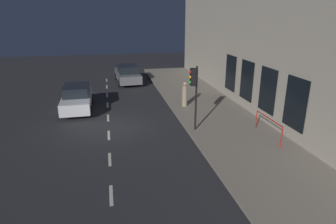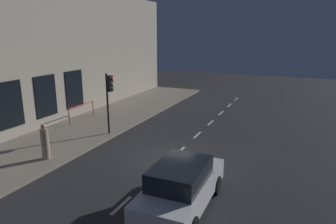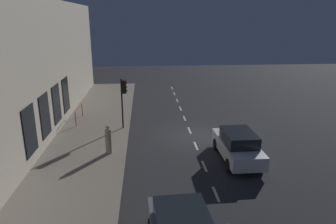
{
  "view_description": "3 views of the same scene",
  "coord_description": "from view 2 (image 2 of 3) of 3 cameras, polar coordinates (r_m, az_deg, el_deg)",
  "views": [
    {
      "loc": [
        0.17,
        -14.8,
        5.86
      ],
      "look_at": [
        2.65,
        -3.0,
        1.73
      ],
      "focal_mm": 30.92,
      "sensor_mm": 36.0,
      "label": 1
    },
    {
      "loc": [
        -5.04,
        11.75,
        5.51
      ],
      "look_at": [
        0.75,
        -1.27,
        1.8
      ],
      "focal_mm": 32.66,
      "sensor_mm": 36.0,
      "label": 2
    },
    {
      "loc": [
        2.92,
        18.16,
        7.15
      ],
      "look_at": [
        1.46,
        -0.72,
        1.4
      ],
      "focal_mm": 33.19,
      "sensor_mm": 36.0,
      "label": 3
    }
  ],
  "objects": [
    {
      "name": "ground_plane",
      "position": [
        13.93,
        0.7,
        -8.71
      ],
      "size": [
        60.0,
        60.0,
        0.0
      ],
      "primitive_type": "plane",
      "color": "#28282B"
    },
    {
      "name": "red_railing",
      "position": [
        20.04,
        -15.86,
        0.69
      ],
      "size": [
        0.05,
        2.35,
        0.97
      ],
      "color": "red",
      "rests_on": "sidewalk"
    },
    {
      "name": "pedestrian_0",
      "position": [
        14.34,
        -21.97,
        -5.34
      ],
      "size": [
        0.47,
        0.47,
        1.58
      ],
      "rotation": [
        0.0,
        0.0,
        4.12
      ],
      "color": "gray",
      "rests_on": "sidewalk"
    },
    {
      "name": "lane_centre_line",
      "position": [
        14.78,
        2.25,
        -7.29
      ],
      "size": [
        0.12,
        27.2,
        0.01
      ],
      "color": "beige",
      "rests_on": "ground"
    },
    {
      "name": "traffic_light",
      "position": [
        16.45,
        -10.93,
        4.08
      ],
      "size": [
        0.45,
        0.32,
        3.29
      ],
      "color": "black",
      "rests_on": "sidewalk"
    },
    {
      "name": "building_facade",
      "position": [
        18.21,
        -25.95,
        8.86
      ],
      "size": [
        0.65,
        32.0,
        8.31
      ],
      "color": "#B2A893",
      "rests_on": "ground"
    },
    {
      "name": "parked_car_1",
      "position": [
        10.0,
        2.53,
        -13.59
      ],
      "size": [
        1.84,
        4.27,
        1.58
      ],
      "rotation": [
        0.0,
        0.0,
        3.15
      ],
      "color": "silver",
      "rests_on": "ground"
    },
    {
      "name": "sidewalk",
      "position": [
        17.18,
        -18.89,
        -4.66
      ],
      "size": [
        4.5,
        32.0,
        0.15
      ],
      "color": "gray",
      "rests_on": "ground"
    }
  ]
}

